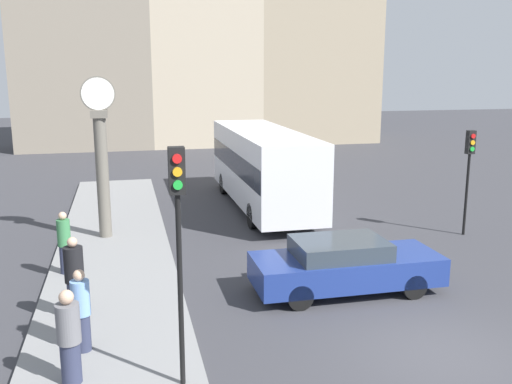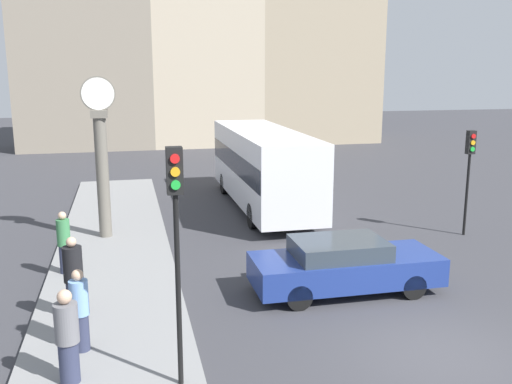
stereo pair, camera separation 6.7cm
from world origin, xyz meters
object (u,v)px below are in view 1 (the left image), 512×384
Objects in this scene: traffic_light_near at (178,220)px; pedestrian_green_hoodie at (64,243)px; sedan_car at (345,265)px; pedestrian_black_jacket at (75,278)px; traffic_light_far at (469,160)px; street_clock at (102,162)px; pedestrian_grey_jacket at (69,337)px; bus_distant at (263,164)px; pedestrian_blue_stripe at (81,311)px.

pedestrian_green_hoodie is at bearing 111.64° from traffic_light_near.
pedestrian_black_jacket is at bearing -176.66° from sedan_car.
traffic_light_far is 0.69× the size of street_clock.
sedan_car is 6.11m from traffic_light_near.
pedestrian_grey_jacket is at bearing -84.16° from pedestrian_green_hoodie.
sedan_car is at bearing -90.82° from bus_distant.
street_clock is 3.01× the size of pedestrian_grey_jacket.
sedan_car is at bearing -20.79° from pedestrian_green_hoodie.
pedestrian_green_hoodie is at bearing -174.59° from traffic_light_far.
pedestrian_grey_jacket is (0.58, -5.66, -0.00)m from pedestrian_green_hoodie.
traffic_light_near is at bearing -68.36° from pedestrian_green_hoodie.
pedestrian_green_hoodie reaches higher than sedan_car.
traffic_light_far reaches higher than pedestrian_grey_jacket.
bus_distant is 5.52× the size of pedestrian_grey_jacket.
traffic_light_far is at bearing 33.22° from sedan_car.
street_clock is at bearing -152.16° from bus_distant.
pedestrian_black_jacket is at bearing 92.17° from pedestrian_grey_jacket.
traffic_light_far reaches higher than pedestrian_black_jacket.
sedan_car is at bearing -146.78° from traffic_light_far.
sedan_car is 0.91× the size of street_clock.
pedestrian_blue_stripe is at bearing 83.77° from pedestrian_grey_jacket.
traffic_light_near is 0.81× the size of street_clock.
pedestrian_green_hoodie is (-0.70, 4.52, 0.02)m from pedestrian_blue_stripe.
sedan_car is 2.55× the size of pedestrian_black_jacket.
traffic_light_far is 12.88m from pedestrian_black_jacket.
bus_distant is 1.83× the size of street_clock.
traffic_light_far reaches higher than sedan_car.
bus_distant is 7.73m from traffic_light_far.
pedestrian_grey_jacket is at bearing -150.28° from traffic_light_far.
pedestrian_grey_jacket is at bearing 165.41° from traffic_light_near.
pedestrian_black_jacket is (-1.96, 3.19, -2.02)m from traffic_light_near.
pedestrian_green_hoodie is (-6.94, -6.43, -0.78)m from bus_distant.
traffic_light_far is 1.92× the size of pedestrian_black_jacket.
sedan_car is 0.50× the size of bus_distant.
pedestrian_black_jacket reaches higher than pedestrian_grey_jacket.
pedestrian_blue_stripe reaches higher than sedan_car.
pedestrian_green_hoodie reaches higher than pedestrian_blue_stripe.
traffic_light_far is 12.73m from pedestrian_green_hoodie.
street_clock is at bearing 85.71° from pedestrian_black_jacket.
street_clock is (-1.50, 9.40, -0.50)m from traffic_light_near.
sedan_car is 1.33× the size of traffic_light_far.
street_clock is 3.04× the size of pedestrian_green_hoodie.
pedestrian_blue_stripe is 0.97× the size of pedestrian_grey_jacket.
pedestrian_black_jacket is at bearing -80.85° from pedestrian_green_hoodie.
pedestrian_black_jacket is (-12.11, -4.15, -1.47)m from traffic_light_far.
traffic_light_far is 11.82m from street_clock.
street_clock reaches higher than bus_distant.
pedestrian_black_jacket is 1.09× the size of pedestrian_green_hoodie.
pedestrian_grey_jacket is (-6.36, -12.09, -0.78)m from bus_distant.
traffic_light_near is 6.93m from pedestrian_green_hoodie.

